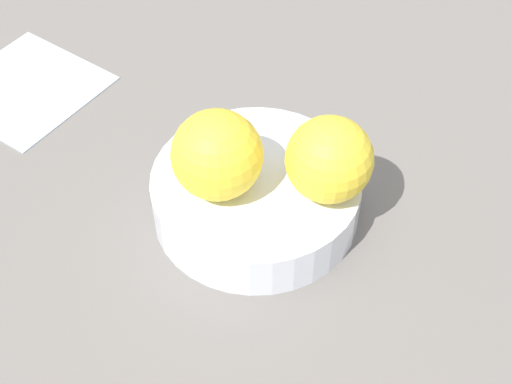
% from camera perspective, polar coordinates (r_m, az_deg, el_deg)
% --- Properties ---
extents(ground_plane, '(1.10, 1.10, 0.02)m').
position_cam_1_polar(ground_plane, '(0.68, 0.00, -1.99)').
color(ground_plane, '#66605B').
extents(fruit_bowl, '(0.18, 0.18, 0.04)m').
position_cam_1_polar(fruit_bowl, '(0.66, 0.00, -0.31)').
color(fruit_bowl, silver).
rests_on(fruit_bowl, ground_plane).
extents(orange_in_bowl_0, '(0.07, 0.07, 0.07)m').
position_cam_1_polar(orange_in_bowl_0, '(0.61, -2.90, 2.74)').
color(orange_in_bowl_0, yellow).
rests_on(orange_in_bowl_0, fruit_bowl).
extents(orange_in_bowl_1, '(0.07, 0.07, 0.07)m').
position_cam_1_polar(orange_in_bowl_1, '(0.61, 5.43, 2.40)').
color(orange_in_bowl_1, yellow).
rests_on(orange_in_bowl_1, fruit_bowl).
extents(folded_napkin, '(0.16, 0.16, 0.00)m').
position_cam_1_polar(folded_napkin, '(0.83, -16.62, 7.39)').
color(folded_napkin, silver).
rests_on(folded_napkin, ground_plane).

